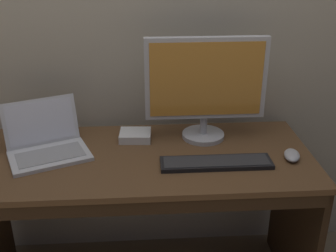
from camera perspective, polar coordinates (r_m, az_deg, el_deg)
The scene contains 6 objects.
desk at distance 1.97m, azimuth -3.52°, elevation -9.36°, with size 1.52×0.65×0.77m.
laptop_silver at distance 1.94m, azimuth -16.09°, elevation -2.37°, with size 0.41×0.39×0.22m.
external_monitor at distance 1.92m, azimuth 5.11°, elevation 5.52°, with size 0.55×0.20×0.49m.
wired_keyboard at distance 1.81m, azimuth 6.53°, elevation -4.96°, with size 0.47×0.12×0.02m.
computer_mouse at distance 1.92m, azimuth 16.41°, elevation -3.81°, with size 0.07×0.11×0.03m, color #B7B7BC.
external_drive_box at distance 2.01m, azimuth -4.45°, elevation -1.29°, with size 0.15×0.12×0.04m, color silver.
Camera 1 is at (0.01, -1.65, 1.66)m, focal length 45.06 mm.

